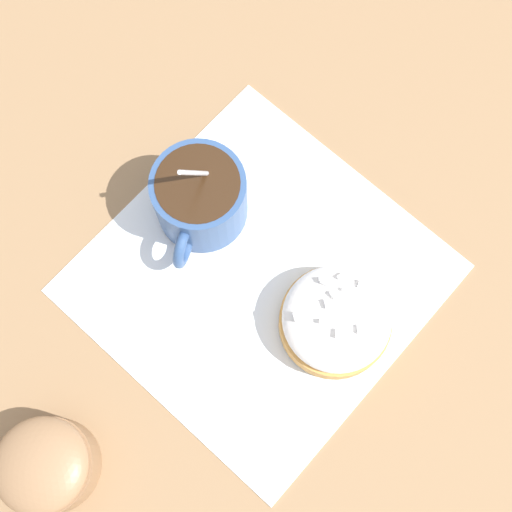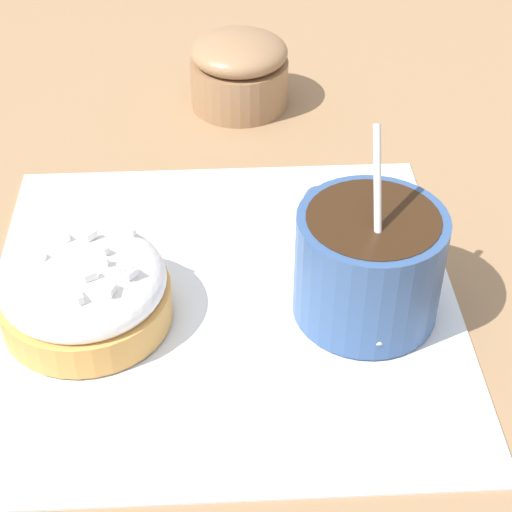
{
  "view_description": "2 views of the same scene",
  "coord_description": "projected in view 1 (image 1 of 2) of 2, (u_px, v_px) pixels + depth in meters",
  "views": [
    {
      "loc": [
        -0.11,
        0.12,
        0.61
      ],
      "look_at": [
        0.01,
        -0.01,
        0.03
      ],
      "focal_mm": 50.0,
      "sensor_mm": 36.0,
      "label": 1
    },
    {
      "loc": [
        0.01,
        -0.36,
        0.33
      ],
      "look_at": [
        0.02,
        -0.0,
        0.03
      ],
      "focal_mm": 60.0,
      "sensor_mm": 36.0,
      "label": 2
    }
  ],
  "objects": [
    {
      "name": "paper_napkin",
      "position": [
        259.0,
        278.0,
        0.63
      ],
      "size": [
        0.28,
        0.28,
        0.0
      ],
      "color": "white",
      "rests_on": "ground_plane"
    },
    {
      "name": "frosted_pastry",
      "position": [
        336.0,
        320.0,
        0.59
      ],
      "size": [
        0.09,
        0.09,
        0.05
      ],
      "color": "#D19347",
      "rests_on": "paper_napkin"
    },
    {
      "name": "sugar_bowl",
      "position": [
        46.0,
        465.0,
        0.55
      ],
      "size": [
        0.08,
        0.08,
        0.06
      ],
      "color": "#99704C",
      "rests_on": "ground_plane"
    },
    {
      "name": "ground_plane",
      "position": [
        259.0,
        279.0,
        0.63
      ],
      "size": [
        3.0,
        3.0,
        0.0
      ],
      "primitive_type": "plane",
      "color": "#93704C"
    },
    {
      "name": "coffee_cup",
      "position": [
        200.0,
        198.0,
        0.61
      ],
      "size": [
        0.08,
        0.1,
        0.11
      ],
      "color": "#335184",
      "rests_on": "paper_napkin"
    }
  ]
}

